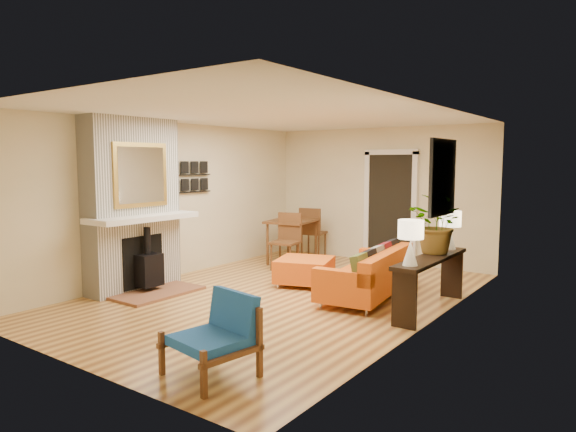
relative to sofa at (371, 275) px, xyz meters
The scene contains 10 objects.
room_shell 2.22m from the sofa, 104.87° to the left, with size 6.50×6.50×6.50m.
fireplace 3.66m from the sofa, 151.80° to the right, with size 1.09×1.68×2.60m.
sofa is the anchor object (origin of this frame).
ottoman 1.21m from the sofa, behind, with size 1.05×1.05×0.42m.
blue_chair 3.23m from the sofa, 88.69° to the right, with size 0.82×0.80×0.74m.
dining_table 2.82m from the sofa, 147.31° to the left, with size 1.06×1.94×1.02m.
console_table 0.99m from the sofa, 10.84° to the right, with size 0.34×1.85×0.72m.
lamp_near 1.49m from the sofa, 43.15° to the right, with size 0.30×0.30×0.54m.
lamp_far 1.30m from the sofa, 28.94° to the left, with size 0.30×0.30×0.54m.
houseplant 1.23m from the sofa, ahead, with size 0.72×0.62×0.80m, color #1E5919.
Camera 1 is at (4.38, -5.89, 1.94)m, focal length 32.00 mm.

